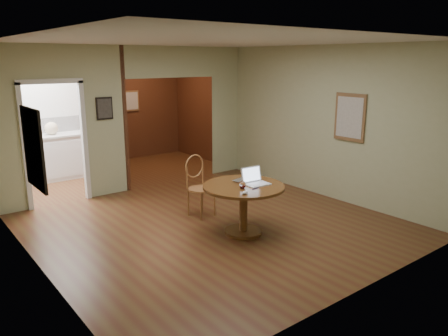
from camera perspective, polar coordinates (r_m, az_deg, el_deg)
floor at (r=6.68m, az=-1.17°, el=-7.51°), size 5.00×5.00×0.00m
room_shell at (r=8.78m, az=-16.02°, el=5.87°), size 5.20×7.50×5.00m
dining_table at (r=6.22m, az=2.57°, el=-3.91°), size 1.16×1.16×0.73m
chair at (r=6.97m, az=-3.34°, el=-1.85°), size 0.47×0.47×0.98m
open_laptop at (r=6.23m, az=4.02°, el=-1.51°), size 0.35×0.31×0.24m
closed_laptop at (r=6.37m, az=2.79°, el=-1.61°), size 0.37×0.28×0.03m
mouse at (r=5.76m, az=2.77°, el=-3.22°), size 0.12×0.08×0.04m
wine_glass at (r=6.00m, az=2.44°, el=-2.19°), size 0.10×0.10×0.11m
pen at (r=6.01m, az=4.16°, el=-2.69°), size 0.13×0.02×0.01m
kitchen_cabinet at (r=9.68m, az=-23.00°, el=1.11°), size 2.06×0.60×0.94m
grocery_bag at (r=9.66m, az=-21.64°, el=4.83°), size 0.30×0.27×0.26m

